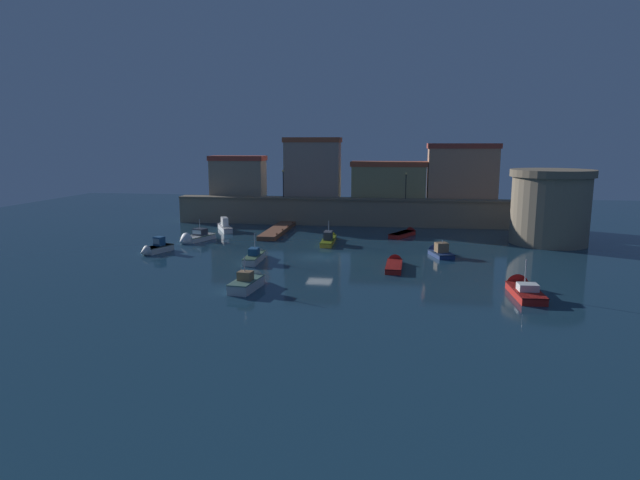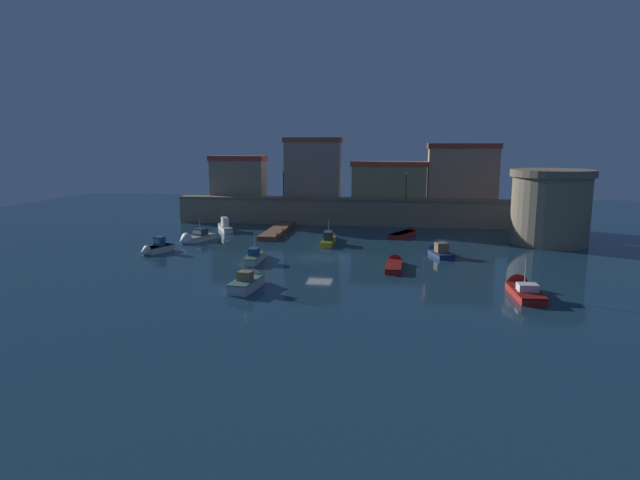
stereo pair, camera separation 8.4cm
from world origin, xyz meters
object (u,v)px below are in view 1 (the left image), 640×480
quay_lamp_0 (283,179)px  moored_boat_4 (406,233)px  moored_boat_1 (394,264)px  moored_boat_8 (193,238)px  moored_boat_3 (250,281)px  moored_boat_7 (224,226)px  moored_boat_2 (329,238)px  moored_boat_0 (256,256)px  moored_boat_6 (155,249)px  mooring_buoy_0 (255,251)px  quay_lamp_1 (406,181)px  moored_boat_5 (522,288)px  moored_boat_9 (439,251)px  fortress_tower (550,206)px

quay_lamp_0 → moored_boat_4: 19.75m
moored_boat_1 → moored_boat_8: size_ratio=1.06×
moored_boat_3 → moored_boat_7: bearing=28.8°
moored_boat_2 → moored_boat_7: size_ratio=1.14×
moored_boat_0 → moored_boat_1: bearing=-95.0°
moored_boat_8 → moored_boat_7: bearing=-164.8°
moored_boat_7 → moored_boat_6: bearing=144.5°
moored_boat_2 → mooring_buoy_0: 9.47m
quay_lamp_1 → moored_boat_5: bearing=-75.3°
moored_boat_7 → moored_boat_9: (26.95, -12.50, -0.14)m
fortress_tower → moored_boat_5: size_ratio=1.44×
quay_lamp_0 → moored_boat_1: quay_lamp_0 is taller
moored_boat_5 → moored_boat_7: bearing=48.2°
moored_boat_8 → moored_boat_3: bearing=52.8°
moored_boat_7 → quay_lamp_0: bearing=-72.2°
moored_boat_2 → moored_boat_3: size_ratio=1.43×
fortress_tower → moored_boat_9: fortress_tower is taller
moored_boat_0 → moored_boat_1: size_ratio=0.96×
fortress_tower → quay_lamp_0: size_ratio=2.37×
moored_boat_2 → mooring_buoy_0: bearing=129.4°
moored_boat_7 → moored_boat_9: same height
moored_boat_6 → moored_boat_8: size_ratio=0.77×
moored_boat_1 → moored_boat_5: 12.34m
moored_boat_2 → moored_boat_4: (8.85, 5.81, -0.13)m
quay_lamp_0 → moored_boat_9: bearing=-43.3°
moored_boat_1 → mooring_buoy_0: (-14.81, 5.44, -0.27)m
moored_boat_1 → moored_boat_6: moored_boat_6 is taller
quay_lamp_0 → moored_boat_5: size_ratio=0.61×
moored_boat_8 → quay_lamp_1: bearing=142.5°
fortress_tower → moored_boat_3: (-28.43, -23.44, -3.76)m
moored_boat_1 → mooring_buoy_0: 15.78m
moored_boat_4 → moored_boat_8: size_ratio=1.03×
moored_boat_7 → moored_boat_9: 29.71m
moored_boat_4 → moored_boat_9: 11.89m
fortress_tower → moored_boat_4: bearing=168.9°
quay_lamp_1 → moored_boat_9: 20.27m
moored_boat_3 → fortress_tower: bearing=-43.9°
moored_boat_2 → moored_boat_7: 16.42m
moored_boat_5 → moored_boat_9: size_ratio=1.40×
moored_boat_6 → moored_boat_9: (29.20, 3.29, -0.09)m
moored_boat_3 → moored_boat_7: size_ratio=0.80×
moored_boat_1 → moored_boat_9: 7.40m
moored_boat_3 → moored_boat_6: bearing=55.5°
quay_lamp_0 → moored_boat_9: size_ratio=0.86×
moored_boat_6 → moored_boat_7: bearing=-168.7°
moored_boat_5 → mooring_buoy_0: size_ratio=9.97×
fortress_tower → moored_boat_7: 40.09m
moored_boat_1 → moored_boat_6: size_ratio=1.37×
moored_boat_2 → moored_boat_8: (-15.68, -2.01, -0.01)m
quay_lamp_0 → moored_boat_9: quay_lamp_0 is taller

